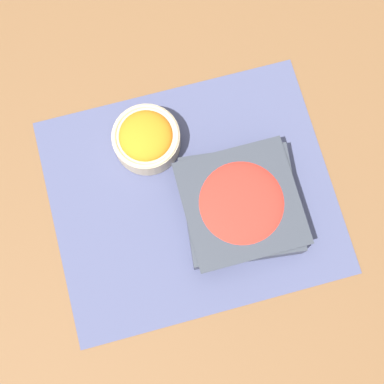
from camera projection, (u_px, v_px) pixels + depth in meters
The scene contains 4 objects.
ground_plane at pixel (192, 196), 0.99m from camera, with size 3.00×3.00×0.00m, color brown.
placemat at pixel (192, 196), 0.99m from camera, with size 0.52×0.43×0.00m.
tomato_bowl at pixel (241, 205), 0.95m from camera, with size 0.22×0.22×0.06m.
carrot_bowl at pixel (146, 138), 0.98m from camera, with size 0.12×0.12×0.07m.
Camera 1 is at (-0.06, -0.21, 0.97)m, focal length 50.00 mm.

